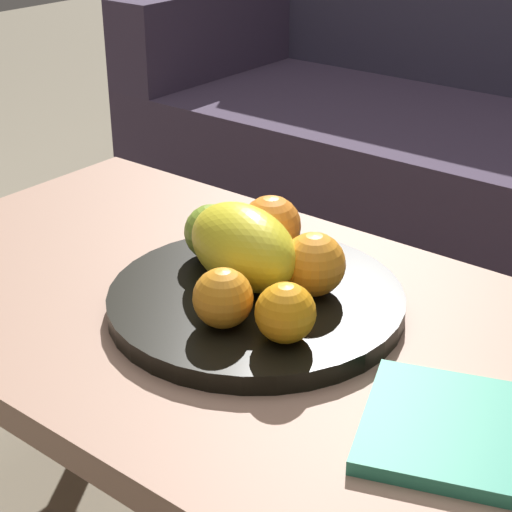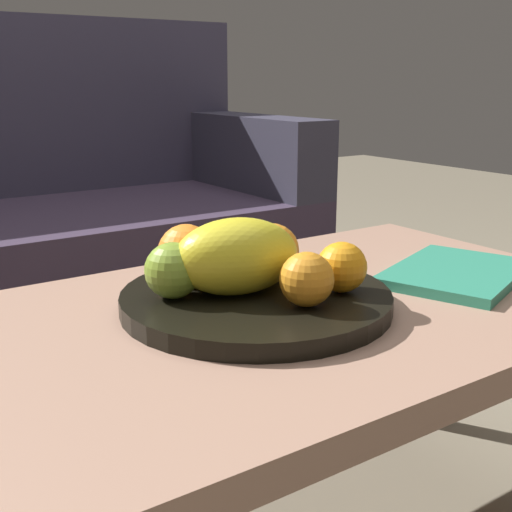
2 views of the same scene
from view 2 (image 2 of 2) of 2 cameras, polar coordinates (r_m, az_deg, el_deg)
name	(u,v)px [view 2 (image 2 of 2)]	position (r m, az deg, el deg)	size (l,w,h in m)	color
coffee_table	(260,344)	(0.92, 0.31, -7.59)	(1.11, 0.60, 0.42)	#A37A65
fruit_bowl	(256,300)	(0.92, 0.00, -3.77)	(0.37, 0.37, 0.03)	black
melon_large_front	(237,256)	(0.89, -1.68, -0.02)	(0.17, 0.10, 0.10)	yellow
orange_front	(272,251)	(0.97, 1.37, 0.46)	(0.08, 0.08, 0.08)	orange
orange_left	(186,253)	(0.96, -6.00, 0.29)	(0.08, 0.08, 0.08)	orange
orange_right	(307,279)	(0.85, 4.36, -2.00)	(0.07, 0.07, 0.07)	orange
orange_back	(342,267)	(0.91, 7.35, -0.95)	(0.07, 0.07, 0.07)	orange
apple_front	(173,270)	(0.88, -7.14, -1.24)	(0.08, 0.08, 0.08)	olive
banana_bunch	(238,268)	(0.93, -1.57, -0.99)	(0.16, 0.15, 0.06)	yellow
magazine	(456,273)	(1.10, 16.79, -1.41)	(0.25, 0.18, 0.02)	#2D896B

